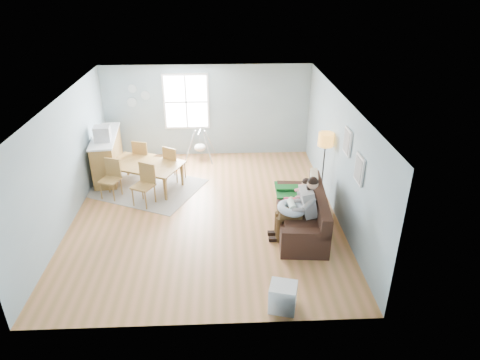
{
  "coord_description": "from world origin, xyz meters",
  "views": [
    {
      "loc": [
        0.41,
        -8.62,
        5.16
      ],
      "look_at": [
        0.78,
        -0.35,
        1.0
      ],
      "focal_mm": 32.0,
      "sensor_mm": 36.0,
      "label": 1
    }
  ],
  "objects_px": {
    "chair_se": "(145,181)",
    "floor_lamp": "(325,145)",
    "chair_ne": "(173,161)",
    "dining_table": "(144,176)",
    "father": "(300,206)",
    "counter": "(107,155)",
    "storage_cube": "(282,297)",
    "toddler": "(301,194)",
    "monitor": "(102,134)",
    "sofa": "(304,216)",
    "chair_nw": "(142,155)",
    "chair_sw": "(111,176)",
    "baby_swing": "(200,147)"
  },
  "relations": [
    {
      "from": "chair_sw",
      "to": "monitor",
      "type": "distance_m",
      "value": 1.21
    },
    {
      "from": "sofa",
      "to": "counter",
      "type": "bearing_deg",
      "value": 148.4
    },
    {
      "from": "chair_ne",
      "to": "counter",
      "type": "distance_m",
      "value": 1.86
    },
    {
      "from": "storage_cube",
      "to": "monitor",
      "type": "height_order",
      "value": "monitor"
    },
    {
      "from": "sofa",
      "to": "chair_nw",
      "type": "relative_size",
      "value": 2.29
    },
    {
      "from": "storage_cube",
      "to": "chair_sw",
      "type": "xyz_separation_m",
      "value": [
        -3.68,
        4.12,
        0.31
      ]
    },
    {
      "from": "father",
      "to": "dining_table",
      "type": "bearing_deg",
      "value": 145.76
    },
    {
      "from": "storage_cube",
      "to": "monitor",
      "type": "distance_m",
      "value": 6.48
    },
    {
      "from": "chair_sw",
      "to": "monitor",
      "type": "height_order",
      "value": "monitor"
    },
    {
      "from": "toddler",
      "to": "floor_lamp",
      "type": "xyz_separation_m",
      "value": [
        0.72,
        1.06,
        0.68
      ]
    },
    {
      "from": "toddler",
      "to": "monitor",
      "type": "relative_size",
      "value": 2.1
    },
    {
      "from": "chair_sw",
      "to": "counter",
      "type": "xyz_separation_m",
      "value": [
        -0.38,
        1.25,
        0.03
      ]
    },
    {
      "from": "chair_sw",
      "to": "storage_cube",
      "type": "bearing_deg",
      "value": -48.24
    },
    {
      "from": "storage_cube",
      "to": "toddler",
      "type": "bearing_deg",
      "value": 74.53
    },
    {
      "from": "chair_sw",
      "to": "monitor",
      "type": "xyz_separation_m",
      "value": [
        -0.32,
        0.86,
        0.78
      ]
    },
    {
      "from": "counter",
      "to": "dining_table",
      "type": "bearing_deg",
      "value": -37.85
    },
    {
      "from": "sofa",
      "to": "chair_nw",
      "type": "bearing_deg",
      "value": 143.15
    },
    {
      "from": "dining_table",
      "to": "counter",
      "type": "bearing_deg",
      "value": 165.98
    },
    {
      "from": "storage_cube",
      "to": "dining_table",
      "type": "height_order",
      "value": "dining_table"
    },
    {
      "from": "dining_table",
      "to": "sofa",
      "type": "bearing_deg",
      "value": -5.76
    },
    {
      "from": "toddler",
      "to": "chair_ne",
      "type": "xyz_separation_m",
      "value": [
        -2.98,
        2.31,
        -0.21
      ]
    },
    {
      "from": "storage_cube",
      "to": "chair_ne",
      "type": "bearing_deg",
      "value": 114.67
    },
    {
      "from": "toddler",
      "to": "dining_table",
      "type": "distance_m",
      "value": 4.17
    },
    {
      "from": "chair_ne",
      "to": "dining_table",
      "type": "bearing_deg",
      "value": -150.36
    },
    {
      "from": "floor_lamp",
      "to": "dining_table",
      "type": "xyz_separation_m",
      "value": [
        -4.4,
        0.84,
        -1.11
      ]
    },
    {
      "from": "dining_table",
      "to": "chair_ne",
      "type": "relative_size",
      "value": 1.91
    },
    {
      "from": "baby_swing",
      "to": "chair_se",
      "type": "bearing_deg",
      "value": -114.83
    },
    {
      "from": "sofa",
      "to": "monitor",
      "type": "xyz_separation_m",
      "value": [
        -4.78,
        2.59,
        1.02
      ]
    },
    {
      "from": "father",
      "to": "counter",
      "type": "distance_m",
      "value": 5.72
    },
    {
      "from": "father",
      "to": "toddler",
      "type": "height_order",
      "value": "father"
    },
    {
      "from": "chair_se",
      "to": "storage_cube",
      "type": "bearing_deg",
      "value": -53.04
    },
    {
      "from": "counter",
      "to": "monitor",
      "type": "bearing_deg",
      "value": -81.26
    },
    {
      "from": "father",
      "to": "storage_cube",
      "type": "height_order",
      "value": "father"
    },
    {
      "from": "sofa",
      "to": "chair_ne",
      "type": "distance_m",
      "value": 3.96
    },
    {
      "from": "monitor",
      "to": "father",
      "type": "bearing_deg",
      "value": -32.16
    },
    {
      "from": "father",
      "to": "chair_sw",
      "type": "xyz_separation_m",
      "value": [
        -4.3,
        2.04,
        -0.21
      ]
    },
    {
      "from": "chair_sw",
      "to": "sofa",
      "type": "bearing_deg",
      "value": -21.22
    },
    {
      "from": "chair_ne",
      "to": "monitor",
      "type": "bearing_deg",
      "value": 177.72
    },
    {
      "from": "counter",
      "to": "sofa",
      "type": "bearing_deg",
      "value": -31.6
    },
    {
      "from": "floor_lamp",
      "to": "chair_sw",
      "type": "height_order",
      "value": "floor_lamp"
    },
    {
      "from": "chair_se",
      "to": "floor_lamp",
      "type": "bearing_deg",
      "value": -0.62
    },
    {
      "from": "floor_lamp",
      "to": "storage_cube",
      "type": "bearing_deg",
      "value": -111.45
    },
    {
      "from": "counter",
      "to": "monitor",
      "type": "distance_m",
      "value": 0.85
    },
    {
      "from": "dining_table",
      "to": "chair_nw",
      "type": "distance_m",
      "value": 0.84
    },
    {
      "from": "sofa",
      "to": "chair_se",
      "type": "xyz_separation_m",
      "value": [
        -3.58,
        1.33,
        0.26
      ]
    },
    {
      "from": "chair_nw",
      "to": "monitor",
      "type": "distance_m",
      "value": 1.21
    },
    {
      "from": "sofa",
      "to": "dining_table",
      "type": "relative_size",
      "value": 1.23
    },
    {
      "from": "chair_se",
      "to": "chair_nw",
      "type": "distance_m",
      "value": 1.62
    },
    {
      "from": "chair_se",
      "to": "chair_ne",
      "type": "bearing_deg",
      "value": 65.74
    },
    {
      "from": "storage_cube",
      "to": "counter",
      "type": "xyz_separation_m",
      "value": [
        -4.06,
        5.37,
        0.34
      ]
    }
  ]
}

